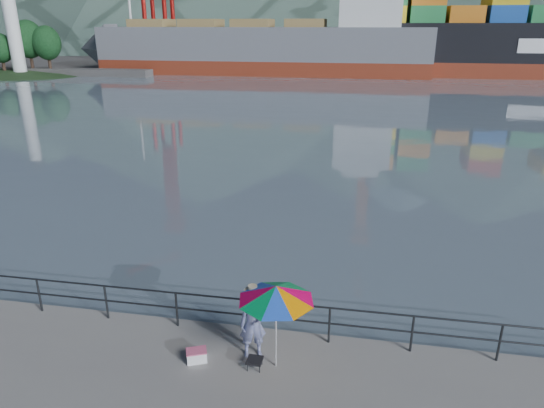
% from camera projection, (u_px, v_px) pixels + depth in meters
% --- Properties ---
extents(harbor_water, '(500.00, 280.00, 0.00)m').
position_uv_depth(harbor_water, '(350.00, 53.00, 131.01)').
color(harbor_water, slate).
rests_on(harbor_water, ground).
extents(far_dock, '(200.00, 40.00, 0.40)m').
position_uv_depth(far_dock, '(397.00, 64.00, 95.24)').
color(far_dock, '#514F4C').
rests_on(far_dock, ground).
extents(guardrail, '(22.00, 0.06, 1.03)m').
position_uv_depth(guardrail, '(213.00, 313.00, 12.56)').
color(guardrail, '#2D3033').
rests_on(guardrail, ground).
extents(container_stacks, '(58.00, 8.40, 7.80)m').
position_uv_depth(container_stacks, '(533.00, 50.00, 90.81)').
color(container_stacks, '#267F3F').
rests_on(container_stacks, ground).
extents(fisherman, '(0.74, 0.59, 1.75)m').
position_uv_depth(fisherman, '(253.00, 323.00, 11.49)').
color(fisherman, navy).
rests_on(fisherman, ground).
extents(beach_umbrella, '(2.06, 2.06, 2.14)m').
position_uv_depth(beach_umbrella, '(276.00, 293.00, 10.71)').
color(beach_umbrella, white).
rests_on(beach_umbrella, ground).
extents(folding_stool, '(0.37, 0.37, 0.24)m').
position_uv_depth(folding_stool, '(255.00, 363.00, 11.28)').
color(folding_stool, black).
rests_on(folding_stool, ground).
extents(cooler_bag, '(0.55, 0.46, 0.27)m').
position_uv_depth(cooler_bag, '(197.00, 356.00, 11.52)').
color(cooler_bag, white).
rests_on(cooler_bag, ground).
extents(fishing_rod, '(0.69, 1.58, 1.21)m').
position_uv_depth(fishing_rod, '(251.00, 331.00, 12.68)').
color(fishing_rod, black).
rests_on(fishing_rod, ground).
extents(bulk_carrier, '(52.56, 9.10, 14.50)m').
position_uv_depth(bulk_carrier, '(274.00, 46.00, 77.48)').
color(bulk_carrier, maroon).
rests_on(bulk_carrier, ground).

